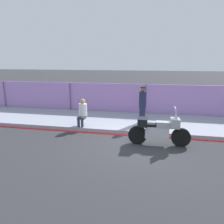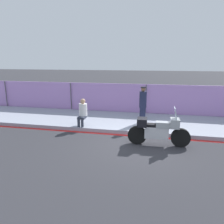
{
  "view_description": "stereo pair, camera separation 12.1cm",
  "coord_description": "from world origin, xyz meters",
  "views": [
    {
      "loc": [
        0.62,
        -7.89,
        3.19
      ],
      "look_at": [
        -1.28,
        1.36,
        0.92
      ],
      "focal_mm": 35.0,
      "sensor_mm": 36.0,
      "label": 1
    },
    {
      "loc": [
        0.73,
        -7.86,
        3.19
      ],
      "look_at": [
        -1.28,
        1.36,
        0.92
      ],
      "focal_mm": 35.0,
      "sensor_mm": 36.0,
      "label": 2
    }
  ],
  "objects": [
    {
      "name": "motorcycle",
      "position": [
        0.76,
        0.16,
        0.6
      ],
      "size": [
        2.33,
        0.53,
        1.5
      ],
      "rotation": [
        0.0,
        0.0,
        0.03
      ],
      "color": "black",
      "rests_on": "ground_plane"
    },
    {
      "name": "storefront_fence",
      "position": [
        -0.0,
        4.67,
        0.92
      ],
      "size": [
        32.28,
        0.17,
        1.83
      ],
      "color": "#AD7FC6",
      "rests_on": "ground_plane"
    },
    {
      "name": "sidewalk",
      "position": [
        0.0,
        2.84,
        0.09
      ],
      "size": [
        33.98,
        3.49,
        0.17
      ],
      "color": "#8E93A3",
      "rests_on": "ground_plane"
    },
    {
      "name": "officer_standing",
      "position": [
        -0.01,
        2.52,
        1.08
      ],
      "size": [
        0.35,
        0.35,
        1.77
      ],
      "color": "#191E38",
      "rests_on": "sidewalk"
    },
    {
      "name": "ground_plane",
      "position": [
        0.0,
        0.0,
        0.0
      ],
      "size": [
        120.0,
        120.0,
        0.0
      ],
      "primitive_type": "plane",
      "color": "#2D2D33"
    },
    {
      "name": "person_seated_on_curb",
      "position": [
        -2.72,
        1.54,
        0.86
      ],
      "size": [
        0.38,
        0.65,
        1.25
      ],
      "color": "#2D3342",
      "rests_on": "sidewalk"
    },
    {
      "name": "curb_paint_stripe",
      "position": [
        0.0,
        1.0,
        0.0
      ],
      "size": [
        33.98,
        0.18,
        0.01
      ],
      "color": "red",
      "rests_on": "ground_plane"
    }
  ]
}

